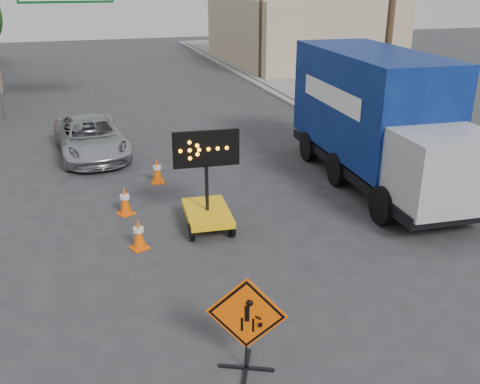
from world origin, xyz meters
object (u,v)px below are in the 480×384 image
arrow_board (207,206)px  box_truck (377,127)px  construction_sign (247,323)px  pickup_truck (91,137)px

arrow_board → box_truck: bearing=20.3°
construction_sign → box_truck: box_truck is taller
construction_sign → box_truck: size_ratio=0.21×
construction_sign → pickup_truck: bearing=122.8°
pickup_truck → construction_sign: bearing=-86.9°
construction_sign → arrow_board: (0.70, 5.37, -0.32)m
pickup_truck → box_truck: box_truck is taller
construction_sign → arrow_board: 5.43m
construction_sign → arrow_board: bearing=107.1°
construction_sign → arrow_board: size_ratio=0.67×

